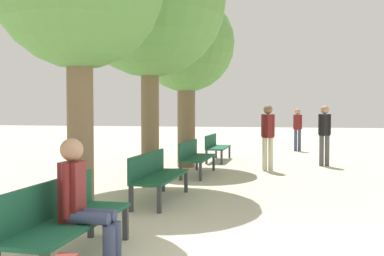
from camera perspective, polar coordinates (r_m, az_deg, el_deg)
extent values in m
cube|color=#195138|center=(4.54, -15.67, -11.98)|extent=(0.54, 1.82, 0.04)
cube|color=#195138|center=(4.61, -18.45, -9.09)|extent=(0.04, 1.82, 0.38)
cube|color=#38383D|center=(5.26, -8.86, -12.43)|extent=(0.06, 0.06, 0.40)
cube|color=#38383D|center=(5.44, -13.36, -11.98)|extent=(0.06, 0.06, 0.40)
cube|color=#195138|center=(7.36, -4.09, -6.48)|extent=(0.54, 1.82, 0.04)
cube|color=#195138|center=(7.41, -5.95, -4.79)|extent=(0.04, 1.82, 0.38)
cube|color=#38383D|center=(6.52, -4.39, -9.56)|extent=(0.06, 0.06, 0.40)
cube|color=#38383D|center=(8.16, -0.80, -7.19)|extent=(0.06, 0.06, 0.40)
cube|color=#38383D|center=(6.66, -8.13, -9.33)|extent=(0.06, 0.06, 0.40)
cube|color=#38383D|center=(8.27, -3.85, -7.07)|extent=(0.06, 0.06, 0.40)
cube|color=#195138|center=(10.34, 0.87, -3.99)|extent=(0.54, 1.82, 0.04)
cube|color=#195138|center=(10.37, -0.48, -2.80)|extent=(0.04, 1.82, 0.38)
cube|color=#38383D|center=(9.48, 1.13, -5.89)|extent=(0.06, 0.06, 0.40)
cube|color=#38383D|center=(11.17, 2.90, -4.68)|extent=(0.06, 0.06, 0.40)
cube|color=#38383D|center=(9.58, -1.52, -5.80)|extent=(0.06, 0.06, 0.40)
cube|color=#38383D|center=(11.25, 0.64, -4.62)|extent=(0.06, 0.06, 0.40)
cube|color=#195138|center=(13.37, 3.58, -2.61)|extent=(0.54, 1.82, 0.04)
cube|color=#195138|center=(13.40, 2.53, -1.69)|extent=(0.04, 1.82, 0.38)
cube|color=#38383D|center=(12.51, 3.97, -3.95)|extent=(0.06, 0.06, 0.40)
cube|color=#38383D|center=(14.21, 5.02, -3.22)|extent=(0.06, 0.06, 0.40)
cube|color=#38383D|center=(12.58, 1.94, -3.91)|extent=(0.06, 0.06, 0.40)
cube|color=#38383D|center=(14.28, 3.23, -3.19)|extent=(0.06, 0.06, 0.40)
cylinder|color=brown|center=(6.00, -14.67, 0.06)|extent=(0.35, 0.35, 2.62)
cylinder|color=brown|center=(8.79, -5.61, 1.77)|extent=(0.37, 0.37, 2.94)
sphere|color=#568E42|center=(9.07, -5.67, 16.59)|extent=(3.10, 3.10, 3.10)
cylinder|color=brown|center=(11.87, -0.77, 1.26)|extent=(0.49, 0.49, 2.69)
sphere|color=#568E42|center=(12.02, -0.77, 11.20)|extent=(2.67, 2.67, 2.67)
cylinder|color=#384260|center=(4.31, -13.63, -11.61)|extent=(0.42, 0.12, 0.12)
cylinder|color=#384260|center=(4.30, -11.00, -15.51)|extent=(0.12, 0.12, 0.44)
cylinder|color=#384260|center=(4.44, -12.77, -11.20)|extent=(0.42, 0.12, 0.12)
cylinder|color=#384260|center=(4.43, -10.21, -14.97)|extent=(0.12, 0.12, 0.44)
cube|color=maroon|center=(4.42, -15.69, -8.17)|extent=(0.19, 0.23, 0.59)
cylinder|color=maroon|center=(4.31, -16.49, -8.04)|extent=(0.09, 0.09, 0.53)
cylinder|color=maroon|center=(4.52, -14.94, -7.54)|extent=(0.09, 0.09, 0.53)
sphere|color=#A37A5B|center=(4.37, -15.74, -2.79)|extent=(0.23, 0.23, 0.23)
cylinder|color=beige|center=(11.25, 9.68, -3.48)|extent=(0.13, 0.13, 0.86)
cylinder|color=beige|center=(11.24, 10.45, -3.49)|extent=(0.13, 0.13, 0.86)
cube|color=maroon|center=(11.20, 10.09, 0.26)|extent=(0.30, 0.30, 0.61)
cylinder|color=maroon|center=(11.20, 9.43, 0.34)|extent=(0.09, 0.09, 0.58)
cylinder|color=maroon|center=(11.19, 10.74, 0.33)|extent=(0.09, 0.09, 0.58)
sphere|color=brown|center=(11.19, 10.10, 2.44)|extent=(0.23, 0.23, 0.23)
cylinder|color=#384260|center=(17.18, 13.64, -1.62)|extent=(0.12, 0.12, 0.84)
cylinder|color=#384260|center=(17.19, 14.13, -1.63)|extent=(0.12, 0.12, 0.84)
cube|color=maroon|center=(17.15, 13.91, 0.75)|extent=(0.28, 0.25, 0.59)
cylinder|color=maroon|center=(17.15, 13.49, 0.81)|extent=(0.09, 0.09, 0.56)
cylinder|color=maroon|center=(17.16, 14.33, 0.80)|extent=(0.09, 0.09, 0.56)
sphere|color=#A37A5B|center=(17.15, 13.92, 2.14)|extent=(0.23, 0.23, 0.23)
cylinder|color=#4C4C4C|center=(12.60, 16.88, -2.94)|extent=(0.13, 0.13, 0.86)
cylinder|color=#4C4C4C|center=(12.61, 17.57, -2.94)|extent=(0.13, 0.13, 0.86)
cube|color=black|center=(12.56, 17.27, 0.40)|extent=(0.30, 0.30, 0.61)
cylinder|color=black|center=(12.55, 16.68, 0.47)|extent=(0.09, 0.09, 0.58)
cylinder|color=black|center=(12.57, 17.85, 0.46)|extent=(0.09, 0.09, 0.58)
sphere|color=#A37A5B|center=(12.56, 17.29, 2.34)|extent=(0.23, 0.23, 0.23)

